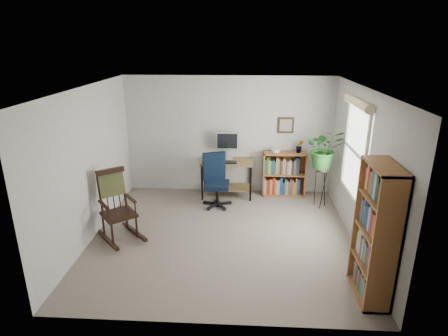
# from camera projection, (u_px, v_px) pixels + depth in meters

# --- Properties ---
(floor) EXTENTS (4.20, 4.00, 0.00)m
(floor) POSITION_uv_depth(u_px,v_px,m) (223.00, 236.00, 6.14)
(floor) COLOR gray
(floor) RESTS_ON ground
(ceiling) EXTENTS (4.20, 4.00, 0.00)m
(ceiling) POSITION_uv_depth(u_px,v_px,m) (222.00, 88.00, 5.36)
(ceiling) COLOR silver
(ceiling) RESTS_ON ground
(wall_back) EXTENTS (4.20, 0.00, 2.40)m
(wall_back) POSITION_uv_depth(u_px,v_px,m) (229.00, 136.00, 7.63)
(wall_back) COLOR #BABAB5
(wall_back) RESTS_ON ground
(wall_front) EXTENTS (4.20, 0.00, 2.40)m
(wall_front) POSITION_uv_depth(u_px,v_px,m) (211.00, 230.00, 3.86)
(wall_front) COLOR #BABAB5
(wall_front) RESTS_ON ground
(wall_left) EXTENTS (0.00, 4.00, 2.40)m
(wall_left) POSITION_uv_depth(u_px,v_px,m) (89.00, 165.00, 5.86)
(wall_left) COLOR #BABAB5
(wall_left) RESTS_ON ground
(wall_right) EXTENTS (0.00, 4.00, 2.40)m
(wall_right) POSITION_uv_depth(u_px,v_px,m) (361.00, 170.00, 5.63)
(wall_right) COLOR #BABAB5
(wall_right) RESTS_ON ground
(window) EXTENTS (0.12, 1.20, 1.50)m
(window) POSITION_uv_depth(u_px,v_px,m) (355.00, 151.00, 5.85)
(window) COLOR white
(window) RESTS_ON wall_right
(desk) EXTENTS (1.04, 0.57, 0.75)m
(desk) POSITION_uv_depth(u_px,v_px,m) (227.00, 178.00, 7.62)
(desk) COLOR brown
(desk) RESTS_ON floor
(monitor) EXTENTS (0.46, 0.16, 0.56)m
(monitor) POSITION_uv_depth(u_px,v_px,m) (227.00, 146.00, 7.54)
(monitor) COLOR silver
(monitor) RESTS_ON desk
(keyboard) EXTENTS (0.40, 0.15, 0.02)m
(keyboard) POSITION_uv_depth(u_px,v_px,m) (227.00, 162.00, 7.38)
(keyboard) COLOR black
(keyboard) RESTS_ON desk
(office_chair) EXTENTS (0.73, 0.73, 1.04)m
(office_chair) POSITION_uv_depth(u_px,v_px,m) (217.00, 181.00, 7.09)
(office_chair) COLOR black
(office_chair) RESTS_ON floor
(rocking_chair) EXTENTS (1.09, 1.15, 1.15)m
(rocking_chair) POSITION_uv_depth(u_px,v_px,m) (118.00, 205.00, 5.91)
(rocking_chair) COLOR black
(rocking_chair) RESTS_ON floor
(low_bookshelf) EXTENTS (0.86, 0.29, 0.91)m
(low_bookshelf) POSITION_uv_depth(u_px,v_px,m) (284.00, 174.00, 7.64)
(low_bookshelf) COLOR #965D31
(low_bookshelf) RESTS_ON floor
(tall_bookshelf) EXTENTS (0.32, 0.76, 1.73)m
(tall_bookshelf) POSITION_uv_depth(u_px,v_px,m) (376.00, 233.00, 4.47)
(tall_bookshelf) COLOR #965D31
(tall_bookshelf) RESTS_ON floor
(plant_stand) EXTENTS (0.27, 0.27, 0.85)m
(plant_stand) POSITION_uv_depth(u_px,v_px,m) (321.00, 186.00, 7.10)
(plant_stand) COLOR black
(plant_stand) RESTS_ON floor
(spider_plant) EXTENTS (1.69, 1.88, 1.46)m
(spider_plant) POSITION_uv_depth(u_px,v_px,m) (326.00, 130.00, 6.75)
(spider_plant) COLOR #215D20
(spider_plant) RESTS_ON plant_stand
(potted_plant_small) EXTENTS (0.13, 0.24, 0.11)m
(potted_plant_small) POSITION_uv_depth(u_px,v_px,m) (299.00, 150.00, 7.47)
(potted_plant_small) COLOR #215D20
(potted_plant_small) RESTS_ON low_bookshelf
(framed_picture) EXTENTS (0.32, 0.04, 0.32)m
(framed_picture) POSITION_uv_depth(u_px,v_px,m) (286.00, 125.00, 7.47)
(framed_picture) COLOR black
(framed_picture) RESTS_ON wall_back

